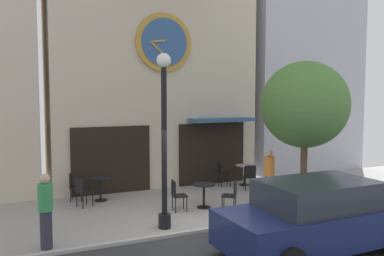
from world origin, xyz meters
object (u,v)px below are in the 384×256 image
at_px(street_lamp, 164,141).
at_px(cafe_chair_corner, 232,193).
at_px(street_tree, 305,105).
at_px(cafe_table_near_curb, 100,184).
at_px(cafe_table_leftmost, 204,191).
at_px(cafe_chair_near_tree, 250,175).
at_px(pedestrian_orange, 269,175).
at_px(cafe_chair_by_entrance, 222,172).
at_px(cafe_table_rightmost, 245,171).
at_px(parked_car_navy, 317,217).
at_px(cafe_chair_left_end, 82,190).
at_px(pedestrian_green, 46,210).
at_px(cafe_chair_under_awning, 177,193).
at_px(cafe_chair_facing_street, 74,184).

distance_m(street_lamp, cafe_chair_corner, 2.93).
bearing_deg(street_tree, cafe_chair_corner, 161.67).
distance_m(street_lamp, cafe_table_near_curb, 3.86).
distance_m(cafe_table_leftmost, cafe_chair_near_tree, 2.85).
bearing_deg(pedestrian_orange, cafe_chair_by_entrance, 95.43).
height_order(cafe_table_near_curb, cafe_table_rightmost, cafe_table_rightmost).
xyz_separation_m(cafe_chair_by_entrance, parked_car_navy, (-1.16, -6.38, 0.23)).
bearing_deg(cafe_table_rightmost, cafe_chair_left_end, -174.45).
height_order(cafe_chair_near_tree, cafe_chair_left_end, same).
xyz_separation_m(cafe_table_leftmost, pedestrian_green, (-4.57, -1.51, 0.36)).
relative_size(cafe_table_near_curb, cafe_chair_corner, 0.85).
bearing_deg(cafe_table_leftmost, cafe_table_near_curb, 141.95).
bearing_deg(cafe_table_leftmost, street_tree, -26.74).
distance_m(cafe_chair_corner, cafe_chair_by_entrance, 3.24).
relative_size(cafe_chair_corner, pedestrian_green, 0.54).
distance_m(cafe_chair_corner, parked_car_navy, 3.43).
relative_size(cafe_chair_left_end, pedestrian_orange, 0.54).
bearing_deg(pedestrian_green, cafe_table_near_curb, 61.88).
xyz_separation_m(cafe_table_near_curb, cafe_table_leftmost, (2.65, -2.08, -0.03)).
relative_size(cafe_table_rightmost, cafe_chair_near_tree, 0.85).
bearing_deg(cafe_table_near_curb, cafe_table_leftmost, -38.05).
height_order(cafe_table_rightmost, cafe_chair_under_awning, cafe_chair_under_awning).
distance_m(cafe_chair_facing_street, pedestrian_green, 4.12).
bearing_deg(cafe_chair_corner, street_lamp, -164.94).
bearing_deg(cafe_chair_under_awning, cafe_table_leftmost, -0.59).
bearing_deg(pedestrian_orange, cafe_table_rightmost, 75.94).
relative_size(cafe_table_rightmost, cafe_chair_under_awning, 0.85).
distance_m(cafe_table_rightmost, cafe_chair_near_tree, 0.79).
xyz_separation_m(cafe_chair_near_tree, cafe_chair_left_end, (-5.80, 0.16, 0.00)).
relative_size(pedestrian_orange, parked_car_navy, 0.39).
xyz_separation_m(cafe_chair_under_awning, parked_car_navy, (1.59, -4.07, 0.23)).
bearing_deg(street_tree, cafe_chair_by_entrance, 101.39).
distance_m(pedestrian_green, parked_car_navy, 5.88).
bearing_deg(cafe_table_rightmost, street_lamp, -142.66).
xyz_separation_m(cafe_chair_under_awning, pedestrian_green, (-3.70, -1.52, 0.33)).
relative_size(cafe_chair_near_tree, pedestrian_green, 0.54).
distance_m(street_lamp, cafe_chair_under_awning, 2.29).
bearing_deg(cafe_table_near_curb, street_lamp, -74.39).
relative_size(street_tree, cafe_table_rightmost, 5.68).
bearing_deg(parked_car_navy, cafe_chair_by_entrance, 79.66).
height_order(cafe_table_near_curb, cafe_chair_corner, cafe_chair_corner).
xyz_separation_m(cafe_chair_corner, cafe_chair_by_entrance, (1.30, 2.96, 0.00)).
bearing_deg(cafe_table_near_curb, parked_car_navy, -61.18).
bearing_deg(cafe_chair_by_entrance, pedestrian_orange, -84.57).
distance_m(cafe_table_near_curb, parked_car_navy, 7.01).
bearing_deg(cafe_chair_under_awning, pedestrian_orange, -5.69).
bearing_deg(parked_car_navy, cafe_table_near_curb, 118.82).
bearing_deg(cafe_table_rightmost, parked_car_navy, -108.05).
relative_size(street_tree, cafe_chair_facing_street, 4.83).
height_order(cafe_chair_left_end, parked_car_navy, parked_car_navy).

